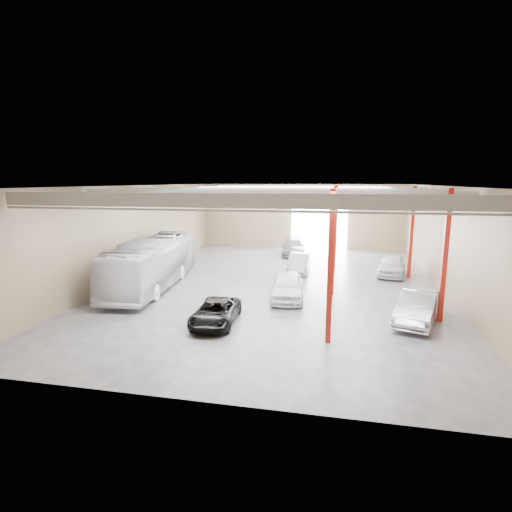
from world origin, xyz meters
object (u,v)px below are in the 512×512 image
(car_row_a, at_px, (287,286))
(coach_bus, at_px, (153,263))
(car_right_far, at_px, (392,265))
(black_sedan, at_px, (216,312))
(car_row_c, at_px, (294,247))
(car_row_b, at_px, (299,263))
(car_right_near, at_px, (417,307))

(car_row_a, bearing_deg, coach_bus, 167.99)
(car_row_a, xyz_separation_m, car_right_far, (7.23, 8.06, -0.02))
(coach_bus, height_order, black_sedan, coach_bus)
(black_sedan, distance_m, car_row_c, 20.78)
(car_row_b, height_order, car_right_near, car_right_near)
(coach_bus, xyz_separation_m, car_row_b, (9.54, 6.71, -0.95))
(black_sedan, distance_m, car_right_far, 16.79)
(car_row_c, bearing_deg, car_right_far, -46.05)
(car_row_a, relative_size, car_right_near, 0.99)
(car_row_c, bearing_deg, car_row_b, -85.44)
(car_row_a, bearing_deg, car_row_b, 84.22)
(coach_bus, height_order, car_right_far, coach_bus)
(car_row_a, distance_m, car_row_b, 7.72)
(black_sedan, height_order, car_right_far, car_right_far)
(black_sedan, xyz_separation_m, car_right_far, (10.30, 13.26, 0.20))
(black_sedan, bearing_deg, car_right_near, 9.76)
(car_row_a, xyz_separation_m, car_right_near, (7.23, -2.82, -0.02))
(coach_bus, distance_m, car_row_a, 9.66)
(coach_bus, bearing_deg, car_row_b, 29.13)
(car_row_b, bearing_deg, car_right_near, -56.70)
(car_right_far, bearing_deg, car_row_c, 149.56)
(car_row_a, bearing_deg, black_sedan, -126.52)
(car_row_b, bearing_deg, car_right_far, 1.45)
(coach_bus, relative_size, car_row_a, 2.48)
(black_sedan, bearing_deg, car_row_c, 82.02)
(car_row_a, distance_m, car_right_near, 7.76)
(car_right_far, bearing_deg, black_sedan, -117.35)
(coach_bus, bearing_deg, car_right_far, 16.78)
(coach_bus, distance_m, car_right_near, 17.25)
(car_right_far, bearing_deg, coach_bus, -146.75)
(coach_bus, height_order, car_row_b, coach_bus)
(black_sedan, distance_m, car_right_near, 10.57)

